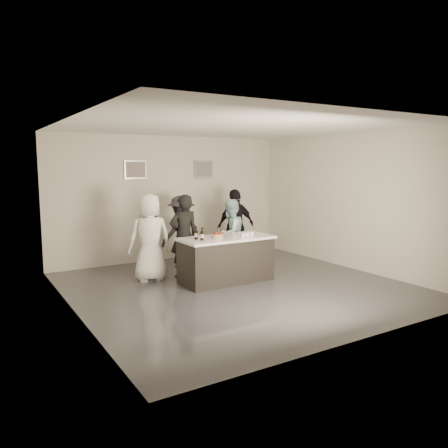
{
  "coord_description": "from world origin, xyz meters",
  "views": [
    {
      "loc": [
        -4.45,
        -6.79,
        2.32
      ],
      "look_at": [
        0.0,
        0.5,
        1.15
      ],
      "focal_mm": 35.0,
      "sensor_mm": 36.0,
      "label": 1
    }
  ],
  "objects_px": {
    "person_guest_left": "(150,237)",
    "person_guest_back": "(182,231)",
    "bar_counter": "(226,259)",
    "person_main_blue": "(230,234)",
    "beer_bottle_a": "(196,233)",
    "person_main_black": "(184,236)",
    "beer_bottle_b": "(202,234)",
    "person_guest_right": "(236,226)",
    "cake": "(217,236)"
  },
  "relations": [
    {
      "from": "bar_counter",
      "to": "beer_bottle_a",
      "type": "distance_m",
      "value": 0.87
    },
    {
      "from": "beer_bottle_b",
      "to": "person_main_black",
      "type": "bearing_deg",
      "value": 87.05
    },
    {
      "from": "person_guest_right",
      "to": "person_guest_back",
      "type": "relative_size",
      "value": 1.07
    },
    {
      "from": "beer_bottle_a",
      "to": "person_guest_right",
      "type": "relative_size",
      "value": 0.15
    },
    {
      "from": "cake",
      "to": "beer_bottle_b",
      "type": "xyz_separation_m",
      "value": [
        -0.37,
        -0.07,
        0.09
      ]
    },
    {
      "from": "beer_bottle_a",
      "to": "bar_counter",
      "type": "bearing_deg",
      "value": -4.51
    },
    {
      "from": "person_main_blue",
      "to": "person_guest_left",
      "type": "relative_size",
      "value": 0.89
    },
    {
      "from": "bar_counter",
      "to": "person_guest_back",
      "type": "height_order",
      "value": "person_guest_back"
    },
    {
      "from": "beer_bottle_b",
      "to": "person_guest_right",
      "type": "height_order",
      "value": "person_guest_right"
    },
    {
      "from": "bar_counter",
      "to": "person_guest_right",
      "type": "bearing_deg",
      "value": 50.96
    },
    {
      "from": "cake",
      "to": "person_guest_right",
      "type": "xyz_separation_m",
      "value": [
        1.34,
        1.4,
        -0.06
      ]
    },
    {
      "from": "beer_bottle_a",
      "to": "person_guest_left",
      "type": "distance_m",
      "value": 1.03
    },
    {
      "from": "beer_bottle_b",
      "to": "person_guest_left",
      "type": "relative_size",
      "value": 0.15
    },
    {
      "from": "cake",
      "to": "person_guest_right",
      "type": "distance_m",
      "value": 1.94
    },
    {
      "from": "person_guest_right",
      "to": "person_guest_back",
      "type": "distance_m",
      "value": 1.33
    },
    {
      "from": "person_guest_right",
      "to": "person_main_blue",
      "type": "bearing_deg",
      "value": 43.88
    },
    {
      "from": "bar_counter",
      "to": "person_main_black",
      "type": "height_order",
      "value": "person_main_black"
    },
    {
      "from": "person_guest_right",
      "to": "cake",
      "type": "bearing_deg",
      "value": 42.89
    },
    {
      "from": "person_guest_right",
      "to": "person_guest_back",
      "type": "bearing_deg",
      "value": -14.22
    },
    {
      "from": "bar_counter",
      "to": "cake",
      "type": "xyz_separation_m",
      "value": [
        -0.23,
        -0.03,
        0.49
      ]
    },
    {
      "from": "beer_bottle_a",
      "to": "beer_bottle_b",
      "type": "relative_size",
      "value": 1.0
    },
    {
      "from": "person_main_blue",
      "to": "cake",
      "type": "bearing_deg",
      "value": 22.52
    },
    {
      "from": "person_guest_left",
      "to": "person_guest_back",
      "type": "xyz_separation_m",
      "value": [
        1.07,
        0.75,
        -0.06
      ]
    },
    {
      "from": "beer_bottle_b",
      "to": "person_main_blue",
      "type": "xyz_separation_m",
      "value": [
        1.23,
        0.95,
        -0.25
      ]
    },
    {
      "from": "cake",
      "to": "person_guest_back",
      "type": "bearing_deg",
      "value": 88.81
    },
    {
      "from": "beer_bottle_a",
      "to": "person_guest_right",
      "type": "xyz_separation_m",
      "value": [
        1.75,
        1.32,
        -0.16
      ]
    },
    {
      "from": "person_main_black",
      "to": "person_guest_right",
      "type": "bearing_deg",
      "value": -159.01
    },
    {
      "from": "bar_counter",
      "to": "person_main_black",
      "type": "xyz_separation_m",
      "value": [
        -0.55,
        0.77,
        0.41
      ]
    },
    {
      "from": "beer_bottle_b",
      "to": "person_main_blue",
      "type": "bearing_deg",
      "value": 37.7
    },
    {
      "from": "beer_bottle_a",
      "to": "beer_bottle_b",
      "type": "distance_m",
      "value": 0.16
    },
    {
      "from": "beer_bottle_a",
      "to": "cake",
      "type": "bearing_deg",
      "value": -11.31
    },
    {
      "from": "beer_bottle_b",
      "to": "person_guest_left",
      "type": "bearing_deg",
      "value": 124.52
    },
    {
      "from": "cake",
      "to": "person_guest_left",
      "type": "bearing_deg",
      "value": 138.98
    },
    {
      "from": "beer_bottle_a",
      "to": "person_main_black",
      "type": "bearing_deg",
      "value": 82.78
    },
    {
      "from": "person_guest_right",
      "to": "person_main_black",
      "type": "bearing_deg",
      "value": 16.34
    },
    {
      "from": "bar_counter",
      "to": "person_main_black",
      "type": "distance_m",
      "value": 1.03
    },
    {
      "from": "person_guest_left",
      "to": "person_guest_right",
      "type": "xyz_separation_m",
      "value": [
        2.37,
        0.5,
        -0.0
      ]
    },
    {
      "from": "beer_bottle_b",
      "to": "person_guest_left",
      "type": "distance_m",
      "value": 1.18
    },
    {
      "from": "person_guest_left",
      "to": "beer_bottle_b",
      "type": "bearing_deg",
      "value": 130.63
    },
    {
      "from": "bar_counter",
      "to": "person_guest_left",
      "type": "xyz_separation_m",
      "value": [
        -1.26,
        0.87,
        0.43
      ]
    },
    {
      "from": "bar_counter",
      "to": "person_guest_right",
      "type": "xyz_separation_m",
      "value": [
        1.11,
        1.37,
        0.42
      ]
    },
    {
      "from": "beer_bottle_a",
      "to": "person_guest_back",
      "type": "distance_m",
      "value": 1.64
    },
    {
      "from": "beer_bottle_b",
      "to": "person_main_blue",
      "type": "height_order",
      "value": "person_main_blue"
    },
    {
      "from": "person_main_black",
      "to": "person_main_blue",
      "type": "distance_m",
      "value": 1.19
    },
    {
      "from": "bar_counter",
      "to": "beer_bottle_b",
      "type": "relative_size",
      "value": 7.15
    },
    {
      "from": "bar_counter",
      "to": "person_main_blue",
      "type": "bearing_deg",
      "value": 53.35
    },
    {
      "from": "beer_bottle_a",
      "to": "person_main_black",
      "type": "height_order",
      "value": "person_main_black"
    },
    {
      "from": "bar_counter",
      "to": "beer_bottle_b",
      "type": "distance_m",
      "value": 0.84
    },
    {
      "from": "bar_counter",
      "to": "beer_bottle_b",
      "type": "bearing_deg",
      "value": -170.62
    },
    {
      "from": "cake",
      "to": "beer_bottle_a",
      "type": "height_order",
      "value": "beer_bottle_a"
    }
  ]
}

